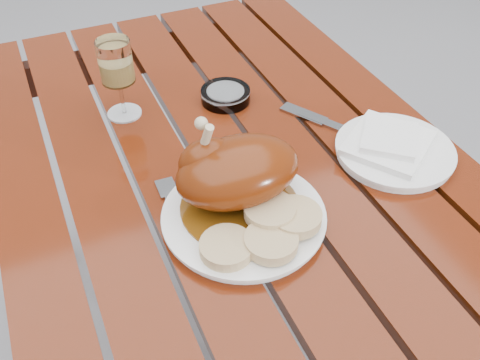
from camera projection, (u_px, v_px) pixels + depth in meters
name	position (u px, v px, depth m)	size (l,w,h in m)	color
table	(229.00, 281.00, 1.22)	(0.80, 1.20, 0.75)	maroon
dinner_plate	(244.00, 217.00, 0.84)	(0.26, 0.26, 0.02)	white
roast_duck	(234.00, 171.00, 0.82)	(0.20, 0.19, 0.14)	#5E340A
bread_dumplings	(266.00, 229.00, 0.79)	(0.20, 0.13, 0.03)	tan
wine_glass	(119.00, 79.00, 1.00)	(0.07, 0.07, 0.16)	tan
side_plate	(394.00, 151.00, 0.96)	(0.21, 0.21, 0.02)	white
napkin	(388.00, 143.00, 0.95)	(0.14, 0.13, 0.01)	white
ashtray	(225.00, 95.00, 1.08)	(0.10, 0.10, 0.03)	#B2B7BC
fork	(179.00, 217.00, 0.85)	(0.02, 0.16, 0.01)	gray
knife	(347.00, 131.00, 1.01)	(0.02, 0.21, 0.01)	gray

